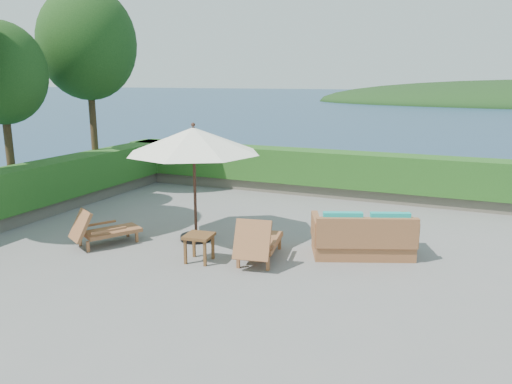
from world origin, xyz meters
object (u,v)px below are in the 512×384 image
at_px(lounge_right, 258,241).
at_px(wicker_loveseat, 363,238).
at_px(patio_umbrella, 194,141).
at_px(lounge_left, 102,230).
at_px(side_table, 199,239).

distance_m(lounge_right, wicker_loveseat, 2.09).
height_order(patio_umbrella, lounge_left, patio_umbrella).
xyz_separation_m(lounge_right, side_table, (-1.03, -0.48, 0.06)).
bearing_deg(lounge_left, side_table, 29.04).
height_order(lounge_right, side_table, lounge_right).
bearing_deg(lounge_right, side_table, -165.30).
bearing_deg(side_table, lounge_right, 24.96).
distance_m(lounge_right, side_table, 1.13).
xyz_separation_m(lounge_left, wicker_loveseat, (5.16, 1.52, 0.03)).
xyz_separation_m(lounge_right, wicker_loveseat, (1.78, 1.08, -0.02)).
height_order(lounge_right, wicker_loveseat, wicker_loveseat).
bearing_deg(side_table, wicker_loveseat, 29.04).
relative_size(lounge_left, wicker_loveseat, 0.69).
height_order(patio_umbrella, wicker_loveseat, patio_umbrella).
relative_size(side_table, wicker_loveseat, 0.26).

